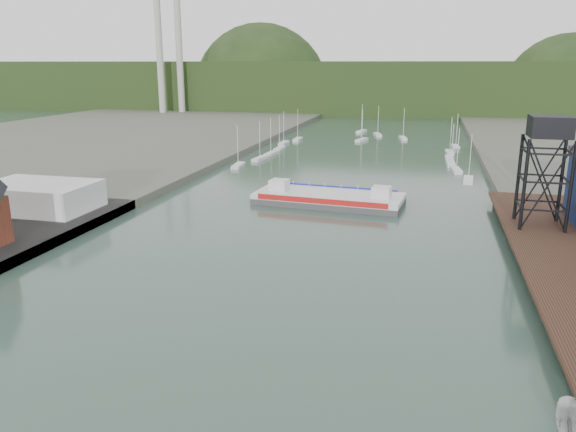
% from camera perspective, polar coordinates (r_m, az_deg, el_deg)
% --- Properties ---
extents(east_pier, '(14.00, 70.00, 2.45)m').
position_cam_1_polar(east_pier, '(79.09, 26.99, -3.67)').
color(east_pier, black).
rests_on(east_pier, ground).
extents(white_shed, '(18.00, 12.00, 4.50)m').
position_cam_1_polar(white_shed, '(102.30, -23.98, 1.84)').
color(white_shed, silver).
rests_on(white_shed, west_quay).
extents(lift_tower, '(6.50, 6.50, 16.00)m').
position_cam_1_polar(lift_tower, '(88.32, 25.02, 7.58)').
color(lift_tower, black).
rests_on(lift_tower, east_pier).
extents(marina_sailboats, '(57.71, 92.65, 0.90)m').
position_cam_1_polar(marina_sailboats, '(169.51, 7.73, 6.69)').
color(marina_sailboats, silver).
rests_on(marina_sailboats, ground).
extents(smokestacks, '(11.20, 8.20, 60.00)m').
position_cam_1_polar(smokestacks, '(288.87, -11.95, 15.92)').
color(smokestacks, '#ABABA6').
rests_on(smokestacks, ground).
extents(distant_hills, '(500.00, 120.00, 80.00)m').
position_cam_1_polar(distant_hills, '(330.64, 10.38, 12.47)').
color(distant_hills, '#1E3015').
rests_on(distant_hills, ground).
extents(chain_ferry, '(27.98, 13.20, 3.91)m').
position_cam_1_polar(chain_ferry, '(104.44, 4.15, 1.85)').
color(chain_ferry, '#444446').
rests_on(chain_ferry, ground).
extents(motorboat, '(2.79, 5.43, 2.00)m').
position_cam_1_polar(motorboat, '(46.12, 26.80, -18.40)').
color(motorboat, silver).
rests_on(motorboat, ground).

